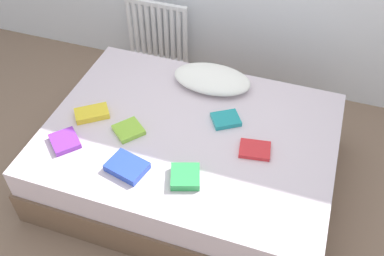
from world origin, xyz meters
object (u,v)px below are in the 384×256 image
Objects in this scene: pillow at (212,79)px; textbook_blue at (127,167)px; textbook_green at (185,177)px; textbook_teal at (226,119)px; textbook_yellow at (92,113)px; textbook_purple at (65,141)px; radiator at (157,32)px; textbook_red at (255,150)px; textbook_lime at (129,130)px; bed at (190,155)px.

pillow is 2.48× the size of textbook_blue.
pillow is 0.93m from textbook_green.
textbook_teal is 0.94m from textbook_yellow.
textbook_teal is (0.47, 0.62, -0.01)m from textbook_blue.
pillow reaches higher than textbook_purple.
textbook_teal is (0.95, 0.54, -0.00)m from textbook_purple.
radiator is 1.02× the size of pillow.
textbook_red is at bearing -72.11° from textbook_teal.
radiator reaches higher than textbook_purple.
pillow reaches higher than textbook_teal.
radiator is at bearing 53.34° from textbook_lime.
textbook_yellow is (-0.31, 0.06, 0.01)m from textbook_lime.
pillow is at bearing 3.88° from textbook_yellow.
textbook_blue reaches higher than textbook_purple.
textbook_yellow reaches higher than textbook_purple.
pillow is 0.77m from textbook_lime.
textbook_green is 0.37m from textbook_blue.
textbook_red is 1.10× the size of textbook_green.
textbook_blue is at bearing -120.05° from bed.
textbook_green is (-0.35, -0.36, 0.01)m from textbook_red.
textbook_red is (0.46, -0.04, 0.27)m from bed.
textbook_lime is 0.74× the size of textbook_blue.
textbook_purple is at bearing -134.86° from textbook_yellow.
pillow reaches higher than textbook_red.
textbook_blue is (0.49, -0.07, 0.01)m from textbook_purple.
textbook_purple is 0.49m from textbook_blue.
textbook_blue is (-0.37, -0.04, -0.00)m from textbook_green.
bed is 11.33× the size of textbook_lime.
textbook_lime is at bearing -120.68° from pillow.
pillow is at bearing -42.94° from radiator.
pillow reaches higher than textbook_blue.
textbook_purple is at bearing -129.85° from pillow.
bed is at bearing -30.98° from textbook_lime.
textbook_green is at bearing -142.74° from textbook_red.
radiator is 3.10× the size of textbook_purple.
textbook_red reaches higher than bed.
textbook_lime is at bearing 133.59° from textbook_green.
radiator reaches higher than textbook_red.
bed is 0.49m from textbook_lime.
radiator reaches higher than textbook_green.
textbook_green is at bearing 40.48° from textbook_purple.
textbook_purple is (-0.74, -0.37, 0.27)m from bed.
radiator is at bearing 98.97° from textbook_green.
textbook_blue is at bearing 167.84° from textbook_green.
textbook_teal is at bearing -59.55° from pillow.
textbook_purple is at bearing -90.55° from radiator.
textbook_blue is at bearing -105.07° from pillow.
textbook_green is at bearing 20.08° from textbook_blue.
textbook_yellow is (-0.44, 0.37, -0.00)m from textbook_blue.
textbook_blue is 1.28× the size of textbook_teal.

